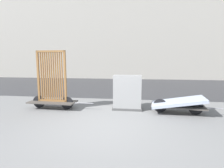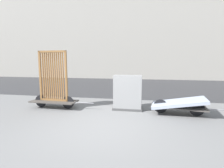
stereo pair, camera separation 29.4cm
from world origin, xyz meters
TOP-DOWN VIEW (x-y plane):
  - ground_plane at (0.00, 0.00)m, footprint 60.00×60.00m
  - road_strip at (0.00, 8.28)m, footprint 56.00×9.42m
  - building_facade at (0.00, 14.99)m, footprint 48.00×4.00m
  - bike_cart_with_bedframe at (-2.22, 1.61)m, footprint 2.45×0.75m
  - bike_cart_with_mattress at (2.23, 1.61)m, footprint 2.46×1.13m
  - utility_cabinet at (0.53, 1.91)m, footprint 1.06×0.55m

SIDE VIEW (x-z plane):
  - ground_plane at x=0.00m, z-range 0.00..0.00m
  - road_strip at x=0.00m, z-range 0.00..0.01m
  - bike_cart_with_mattress at x=2.23m, z-range 0.06..0.65m
  - utility_cabinet at x=0.53m, z-range -0.04..1.21m
  - bike_cart_with_bedframe at x=-2.22m, z-range -0.34..1.80m
  - building_facade at x=0.00m, z-range 0.00..14.86m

